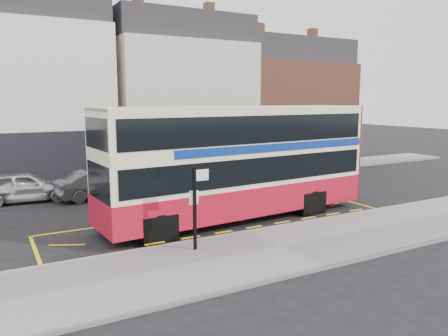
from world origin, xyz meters
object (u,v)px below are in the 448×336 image
car_grey (99,184)px  car_silver (24,187)px  double_decker_bus (240,161)px  bus_stop_post (196,200)px  street_tree_right (210,125)px  car_white (298,162)px

car_grey → car_silver: bearing=66.0°
double_decker_bus → car_silver: size_ratio=2.64×
bus_stop_post → car_silver: 11.28m
bus_stop_post → street_tree_right: bearing=60.8°
car_white → street_tree_right: (-5.71, 1.65, 2.54)m
car_silver → double_decker_bus: bearing=-131.9°
double_decker_bus → street_tree_right: street_tree_right is taller
car_silver → street_tree_right: 11.43m
car_silver → street_tree_right: street_tree_right is taller
car_silver → street_tree_right: size_ratio=0.92×
car_white → car_silver: bearing=86.8°
double_decker_bus → car_grey: bearing=117.5°
bus_stop_post → street_tree_right: 14.14m
car_silver → car_grey: 3.47m
car_white → street_tree_right: 6.46m
bus_stop_post → car_silver: size_ratio=0.60×
double_decker_bus → car_grey: double_decker_bus is taller
double_decker_bus → car_white: bearing=36.2°
car_silver → car_white: car_silver is taller
double_decker_bus → street_tree_right: bearing=65.7°
double_decker_bus → car_silver: bearing=130.9°
car_grey → car_white: 13.36m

